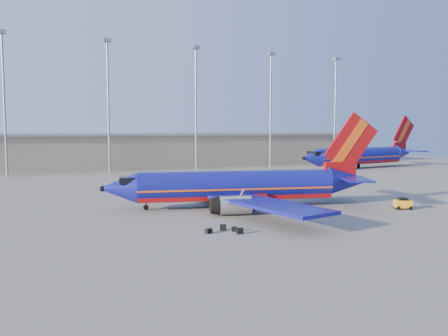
{
  "coord_description": "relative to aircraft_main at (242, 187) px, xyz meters",
  "views": [
    {
      "loc": [
        -20.43,
        -50.39,
        9.03
      ],
      "look_at": [
        3.71,
        4.25,
        4.0
      ],
      "focal_mm": 35.0,
      "sensor_mm": 36.0,
      "label": 1
    }
  ],
  "objects": [
    {
      "name": "terminal_building",
      "position": [
        7.54,
        62.04,
        1.88
      ],
      "size": [
        122.0,
        16.0,
        8.5
      ],
      "color": "gray",
      "rests_on": "ground"
    },
    {
      "name": "aircraft_second",
      "position": [
        51.57,
        38.15,
        0.61
      ],
      "size": [
        39.17,
        15.17,
        13.3
      ],
      "rotation": [
        0.0,
        0.0,
        0.13
      ],
      "color": "navy",
      "rests_on": "ground"
    },
    {
      "name": "light_mast_row",
      "position": [
        2.54,
        50.04,
        15.11
      ],
      "size": [
        101.6,
        1.6,
        28.65
      ],
      "color": "gray",
      "rests_on": "ground"
    },
    {
      "name": "baggage_tug",
      "position": [
        16.33,
        -9.0,
        -1.75
      ],
      "size": [
        2.14,
        1.77,
        1.33
      ],
      "rotation": [
        0.0,
        0.0,
        -0.42
      ],
      "color": "gold",
      "rests_on": "ground"
    },
    {
      "name": "ground",
      "position": [
        -2.46,
        4.04,
        -2.44
      ],
      "size": [
        220.0,
        220.0,
        0.0
      ],
      "primitive_type": "plane",
      "color": "slate",
      "rests_on": "ground"
    },
    {
      "name": "luggage_pile",
      "position": [
        -7.19,
        -11.21,
        -2.2
      ],
      "size": [
        3.08,
        2.4,
        0.53
      ],
      "color": "black",
      "rests_on": "ground"
    },
    {
      "name": "aircraft_main",
      "position": [
        0.0,
        0.0,
        0.0
      ],
      "size": [
        33.2,
        31.56,
        11.42
      ],
      "rotation": [
        0.0,
        0.0,
        -0.23
      ],
      "color": "navy",
      "rests_on": "ground"
    }
  ]
}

